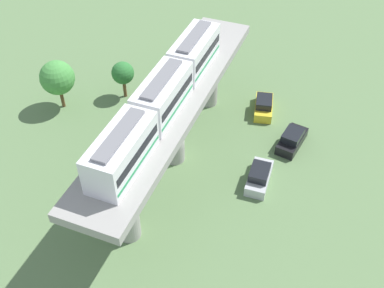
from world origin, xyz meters
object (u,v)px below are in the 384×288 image
Objects in this scene: train at (163,95)px; parked_car_silver at (259,176)px; tree_mid_lot at (57,78)px; parked_car_yellow at (264,106)px; tree_near_viaduct at (123,73)px; parked_car_black at (292,140)px.

parked_car_silver is at bearing -167.41° from train.
tree_mid_lot is at bearing -18.99° from train.
parked_car_yellow is 1.05× the size of tree_near_viaduct.
tree_near_viaduct is 0.78× the size of tree_mid_lot.
train is at bearing 47.27° from parked_car_black.
tree_mid_lot is (20.33, 6.99, 2.94)m from parked_car_yellow.
parked_car_yellow is 0.82× the size of tree_mid_lot.
parked_car_black is at bearing -108.72° from parked_car_silver.
parked_car_yellow is at bearing -80.30° from parked_car_silver.
tree_near_viaduct is (17.22, -7.17, 2.28)m from parked_car_silver.
parked_car_silver is (1.68, 5.93, 0.00)m from parked_car_black.
parked_car_yellow and parked_car_silver have the same top height.
tree_near_viaduct is 6.77m from tree_mid_lot.
parked_car_yellow is at bearing -161.04° from tree_mid_lot.
tree_mid_lot is at bearing 37.16° from tree_near_viaduct.
tree_near_viaduct reaches higher than parked_car_black.
train is 3.73× the size of tree_mid_lot.
parked_car_black is 19.08m from tree_near_viaduct.
train is 4.57× the size of parked_car_yellow.
parked_car_yellow is 1.01× the size of parked_car_black.
parked_car_yellow is at bearing -37.38° from parked_car_black.
parked_car_black and parked_car_silver have the same top height.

